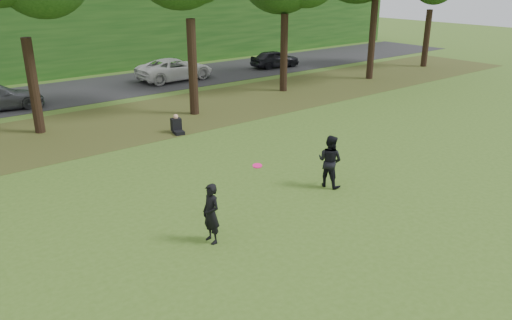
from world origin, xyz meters
The scene contains 9 objects.
ground centered at (0.00, 0.00, 0.00)m, with size 120.00×120.00×0.00m, color #39591B.
leaf_litter centered at (0.00, 13.00, 0.01)m, with size 60.00×7.00×0.01m, color #4E411B.
street centered at (0.00, 21.00, 0.01)m, with size 70.00×7.00×0.02m, color black.
far_hedge centered at (0.00, 27.00, 2.50)m, with size 70.00×3.00×5.00m, color #174012.
player_left centered at (-2.47, 1.15, 0.81)m, with size 0.59×0.39×1.61m, color black.
player_right centered at (2.60, 1.80, 0.87)m, with size 0.85×0.66×1.74m, color black.
parked_cars centered at (-1.28, 19.99, 0.71)m, with size 36.81×3.47×1.50m.
frisbee centered at (-0.64, 1.54, 1.57)m, with size 0.37×0.37×0.07m.
seated_person centered at (1.68, 10.05, 0.31)m, with size 0.54×0.80×0.83m.
Camera 1 is at (-8.75, -8.53, 6.55)m, focal length 35.00 mm.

